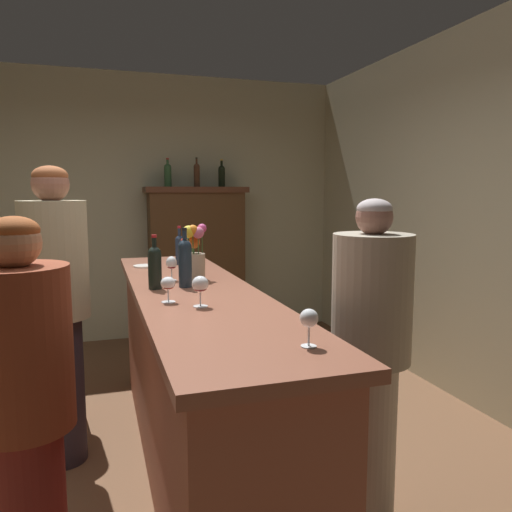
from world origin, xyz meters
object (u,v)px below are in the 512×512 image
patron_by_cabinet (57,304)px  wine_bottle_syrah (185,261)px  display_bottle_left (168,174)px  wine_glass_spare (309,319)px  bartender (370,351)px  cheese_plate (145,266)px  display_bottle_midleft (197,174)px  wine_bottle_chardonnay (155,265)px  patron_in_grey (24,410)px  wine_bottle_rose (180,248)px  display_bottle_center (222,175)px  wine_glass_mid (172,264)px  display_cabinet (197,260)px  flower_arrangement (193,253)px  patron_redhead (62,308)px  wine_glass_front (200,286)px  wine_glass_rear (168,285)px  wine_bottle_pinot (190,252)px  bar_counter (196,377)px

patron_by_cabinet → wine_bottle_syrah: bearing=18.2°
display_bottle_left → patron_by_cabinet: 2.60m
wine_glass_spare → bartender: bearing=40.6°
display_bottle_left → cheese_plate: bearing=-104.2°
display_bottle_midleft → patron_by_cabinet: display_bottle_midleft is taller
wine_bottle_chardonnay → patron_in_grey: (-0.58, -0.96, -0.36)m
cheese_plate → patron_by_cabinet: 0.87m
wine_bottle_rose → display_bottle_center: (0.72, 1.57, 0.60)m
wine_glass_spare → wine_bottle_chardonnay: bearing=107.5°
wine_glass_mid → cheese_plate: 0.65m
display_cabinet → patron_by_cabinet: 2.60m
display_cabinet → patron_in_grey: 3.69m
display_bottle_left → bartender: 3.46m
wine_bottle_rose → patron_by_cabinet: size_ratio=0.17×
patron_by_cabinet → display_bottle_midleft: bearing=95.7°
display_bottle_center → flower_arrangement: bearing=-108.4°
display_bottle_left → display_bottle_center: same height
display_cabinet → bartender: display_cabinet is taller
wine_bottle_syrah → wine_glass_spare: size_ratio=2.49×
display_bottle_midleft → display_bottle_center: 0.27m
wine_glass_mid → display_bottle_center: size_ratio=0.51×
wine_glass_spare → patron_by_cabinet: 1.76m
patron_redhead → bartender: bearing=16.7°
wine_bottle_rose → wine_glass_front: size_ratio=1.95×
wine_bottle_chardonnay → wine_glass_front: wine_bottle_chardonnay is taller
display_bottle_left → display_bottle_midleft: display_bottle_midleft is taller
wine_glass_front → wine_glass_mid: (-0.03, 0.75, 0.00)m
display_bottle_center → bartender: 3.43m
flower_arrangement → cheese_plate: (-0.25, 0.61, -0.16)m
wine_glass_rear → wine_glass_front: bearing=-47.0°
wine_glass_spare → patron_redhead: size_ratio=0.09×
wine_bottle_pinot → wine_glass_mid: size_ratio=2.10×
patron_in_grey → display_cabinet: bearing=34.6°
wine_glass_rear → patron_redhead: patron_redhead is taller
display_bottle_center → wine_bottle_pinot: bearing=-109.8°
wine_glass_rear → display_bottle_center: (0.99, 2.87, 0.64)m
wine_glass_rear → display_bottle_midleft: display_bottle_midleft is taller
wine_glass_front → wine_glass_rear: size_ratio=1.16×
wine_bottle_rose → bartender: bartender is taller
display_cabinet → display_bottle_left: size_ratio=5.58×
wine_bottle_chardonnay → flower_arrangement: bearing=44.2°
wine_glass_mid → cheese_plate: size_ratio=0.93×
patron_by_cabinet → patron_redhead: patron_by_cabinet is taller
wine_bottle_rose → bar_counter: bearing=-94.4°
wine_bottle_chardonnay → bartender: bearing=-41.5°
display_bottle_left → display_bottle_midleft: size_ratio=0.96×
bar_counter → display_bottle_center: display_bottle_center is taller
display_cabinet → wine_glass_spare: (-0.33, -3.74, 0.29)m
display_bottle_center → bartender: bearing=-91.7°
bar_counter → display_bottle_midleft: 2.90m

